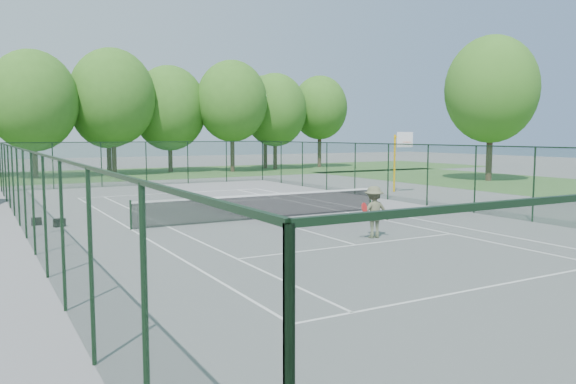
% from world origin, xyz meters
% --- Properties ---
extents(ground, '(140.00, 140.00, 0.00)m').
position_xyz_m(ground, '(0.00, 0.00, 0.00)').
color(ground, slate).
rests_on(ground, ground).
extents(grass_far, '(80.00, 16.00, 0.01)m').
position_xyz_m(grass_far, '(0.00, 30.00, 0.01)').
color(grass_far, '#416E30').
rests_on(grass_far, ground).
extents(grass_side, '(14.00, 40.00, 0.01)m').
position_xyz_m(grass_side, '(24.00, 4.00, 0.01)').
color(grass_side, '#416E30').
rests_on(grass_side, ground).
extents(court_lines, '(11.05, 23.85, 0.01)m').
position_xyz_m(court_lines, '(0.00, 0.00, 0.00)').
color(court_lines, white).
rests_on(court_lines, ground).
extents(tennis_net, '(11.08, 0.08, 1.10)m').
position_xyz_m(tennis_net, '(0.00, 0.00, 0.58)').
color(tennis_net, black).
rests_on(tennis_net, ground).
extents(fence_enclosure, '(18.05, 36.05, 3.02)m').
position_xyz_m(fence_enclosure, '(0.00, 0.00, 1.56)').
color(fence_enclosure, '#1B3A24').
rests_on(fence_enclosure, ground).
extents(tree_line_far, '(39.40, 6.40, 9.70)m').
position_xyz_m(tree_line_far, '(0.00, 30.00, 5.99)').
color(tree_line_far, '#443124').
rests_on(tree_line_far, ground).
extents(basketball_goal, '(1.20, 1.43, 3.65)m').
position_xyz_m(basketball_goal, '(12.04, 5.60, 2.57)').
color(basketball_goal, '#F5B404').
rests_on(basketball_goal, ground).
extents(tree_side, '(6.88, 6.88, 10.89)m').
position_xyz_m(tree_side, '(23.73, 9.02, 6.87)').
color(tree_side, '#443124').
rests_on(tree_side, ground).
extents(sports_bag_a, '(0.37, 0.23, 0.29)m').
position_xyz_m(sports_bag_a, '(-8.43, 2.84, 0.15)').
color(sports_bag_a, black).
rests_on(sports_bag_a, ground).
extents(sports_bag_b, '(0.45, 0.34, 0.31)m').
position_xyz_m(sports_bag_b, '(-7.70, 2.02, 0.16)').
color(sports_bag_b, black).
rests_on(sports_bag_b, ground).
extents(tennis_player, '(1.98, 0.86, 1.76)m').
position_xyz_m(tennis_player, '(1.28, -5.64, 0.88)').
color(tennis_player, '#54573E').
rests_on(tennis_player, ground).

